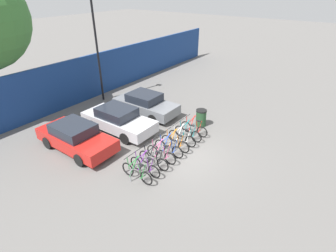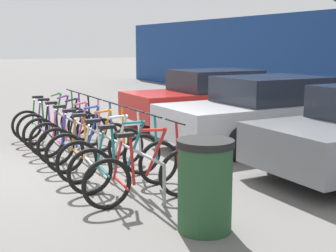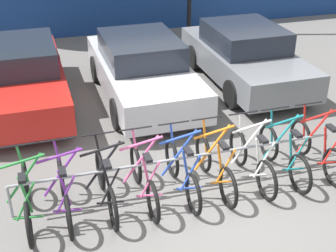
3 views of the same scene
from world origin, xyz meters
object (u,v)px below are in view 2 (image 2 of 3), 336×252
at_px(bicycle_white, 111,155).
at_px(bicycle_green, 51,121).
at_px(bicycle_pink, 75,135).
at_px(car_red, 212,97).
at_px(bicycle_purple, 58,125).
at_px(bicycle_orange, 96,147).
at_px(trash_bin, 205,185).
at_px(bicycle_black, 66,130).
at_px(bicycle_blue, 86,141).
at_px(bike_rack, 94,133).
at_px(bicycle_teal, 126,164).
at_px(bicycle_red, 145,175).
at_px(car_silver, 267,111).

bearing_deg(bicycle_white, bicycle_green, -178.86).
bearing_deg(bicycle_pink, car_red, 111.21).
distance_m(bicycle_purple, bicycle_orange, 2.39).
bearing_deg(trash_bin, bicycle_orange, -176.36).
xyz_separation_m(bicycle_black, bicycle_blue, (1.21, 0.00, 0.00)).
bearing_deg(bicycle_orange, bicycle_pink, 179.96).
relative_size(bicycle_black, bicycle_blue, 1.00).
bearing_deg(bike_rack, bicycle_teal, -4.83).
relative_size(bicycle_red, trash_bin, 1.66).
height_order(bicycle_green, bicycle_orange, same).
distance_m(bicycle_orange, trash_bin, 3.02).
height_order(bicycle_green, bicycle_red, same).
bearing_deg(bicycle_orange, trash_bin, 3.59).
bearing_deg(bicycle_green, trash_bin, 2.83).
height_order(bicycle_red, car_silver, car_silver).
height_order(bicycle_green, bicycle_white, same).
bearing_deg(bike_rack, bicycle_pink, -167.30).
xyz_separation_m(bicycle_purple, bicycle_red, (4.27, 0.00, 0.00)).
height_order(bike_rack, bicycle_blue, bicycle_blue).
bearing_deg(car_silver, trash_bin, -47.80).
relative_size(bicycle_pink, car_silver, 0.39).
bearing_deg(bicycle_orange, bicycle_red, -0.04).
bearing_deg(bicycle_blue, bicycle_red, -2.37).
xyz_separation_m(bicycle_red, trash_bin, (1.13, 0.19, 0.14)).
height_order(bicycle_pink, bicycle_orange, same).
bearing_deg(car_silver, car_red, 171.94).
relative_size(bicycle_pink, bicycle_blue, 1.00).
distance_m(bicycle_green, bicycle_purple, 0.54).
distance_m(bicycle_red, car_silver, 4.34).
bearing_deg(bicycle_purple, bicycle_white, -0.09).
bearing_deg(bicycle_red, bicycle_black, -179.93).
bearing_deg(bicycle_black, bicycle_teal, 0.67).
height_order(bicycle_green, car_silver, car_silver).
bearing_deg(bicycle_purple, car_red, 96.47).
bearing_deg(car_red, car_silver, -8.06).
distance_m(bike_rack, car_silver, 3.64).
bearing_deg(car_red, trash_bin, -33.92).
distance_m(bicycle_purple, bicycle_teal, 3.63).
height_order(bicycle_black, bicycle_pink, same).
xyz_separation_m(bicycle_black, trash_bin, (4.78, 0.19, 0.14)).
bearing_deg(bicycle_red, trash_bin, 9.65).
distance_m(bicycle_purple, car_red, 4.18).
distance_m(bike_rack, bicycle_green, 2.41).
distance_m(bicycle_green, bicycle_orange, 2.92).
height_order(bicycle_blue, trash_bin, bicycle_blue).
bearing_deg(bike_rack, bicycle_red, -3.54).
distance_m(bicycle_black, car_red, 4.30).
height_order(car_red, trash_bin, car_red).
height_order(bicycle_black, bicycle_white, same).
relative_size(car_red, trash_bin, 4.28).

